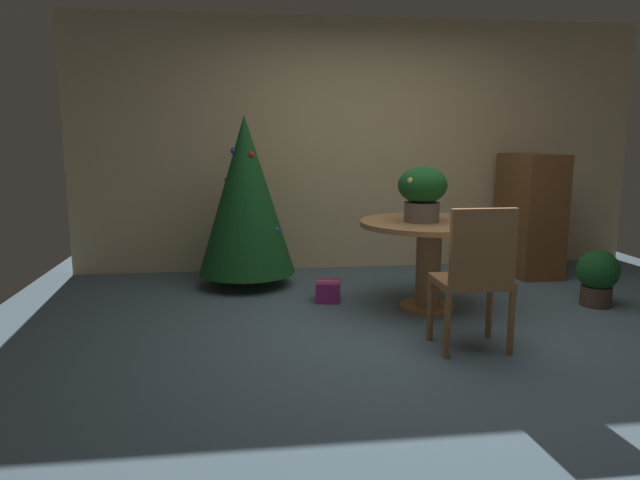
# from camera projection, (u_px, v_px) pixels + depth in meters

# --- Properties ---
(ground_plane) EXTENTS (6.60, 6.60, 0.00)m
(ground_plane) POSITION_uv_depth(u_px,v_px,m) (420.00, 331.00, 4.20)
(ground_plane) COLOR slate
(back_wall_panel) EXTENTS (6.00, 0.10, 2.60)m
(back_wall_panel) POSITION_uv_depth(u_px,v_px,m) (361.00, 146.00, 6.12)
(back_wall_panel) COLOR beige
(back_wall_panel) RESTS_ON ground_plane
(round_dining_table) EXTENTS (1.12, 1.12, 0.73)m
(round_dining_table) POSITION_uv_depth(u_px,v_px,m) (429.00, 245.00, 4.65)
(round_dining_table) COLOR #B27F4C
(round_dining_table) RESTS_ON ground_plane
(flower_vase) EXTENTS (0.39, 0.39, 0.43)m
(flower_vase) POSITION_uv_depth(u_px,v_px,m) (422.00, 191.00, 4.54)
(flower_vase) COLOR #665B51
(flower_vase) RESTS_ON round_dining_table
(wooden_chair_near) EXTENTS (0.47, 0.38, 0.96)m
(wooden_chair_near) POSITION_uv_depth(u_px,v_px,m) (476.00, 272.00, 3.71)
(wooden_chair_near) COLOR #9E6B3D
(wooden_chair_near) RESTS_ON ground_plane
(holiday_tree) EXTENTS (0.90, 0.90, 1.59)m
(holiday_tree) POSITION_uv_depth(u_px,v_px,m) (246.00, 195.00, 5.36)
(holiday_tree) COLOR brown
(holiday_tree) RESTS_ON ground_plane
(gift_box_purple) EXTENTS (0.25, 0.28, 0.17)m
(gift_box_purple) POSITION_uv_depth(u_px,v_px,m) (328.00, 291.00, 4.98)
(gift_box_purple) COLOR #9E287A
(gift_box_purple) RESTS_ON ground_plane
(wooden_cabinet) EXTENTS (0.45, 0.78, 1.22)m
(wooden_cabinet) POSITION_uv_depth(u_px,v_px,m) (529.00, 214.00, 5.90)
(wooden_cabinet) COLOR brown
(wooden_cabinet) RESTS_ON ground_plane
(potted_plant) EXTENTS (0.34, 0.34, 0.47)m
(potted_plant) POSITION_uv_depth(u_px,v_px,m) (598.00, 275.00, 4.79)
(potted_plant) COLOR #4C382D
(potted_plant) RESTS_ON ground_plane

